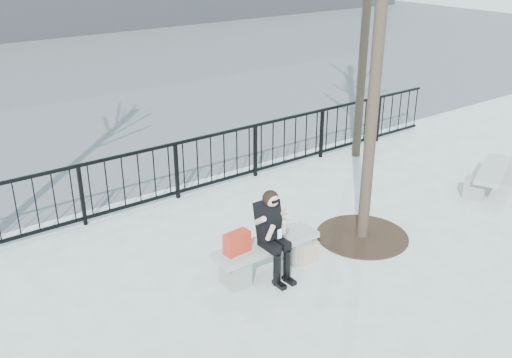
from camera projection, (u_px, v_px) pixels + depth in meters
ground at (266, 271)px, 8.39m from camera, size 120.00×120.00×0.00m
street_surface at (1, 79)px, 19.48m from camera, size 60.00×23.00×0.01m
railing at (167, 173)px, 10.39m from camera, size 14.00×0.06×1.10m
tree_grate at (362, 236)px, 9.35m from camera, size 1.50×1.50×0.02m
bench_main at (266, 253)px, 8.27m from camera, size 1.65×0.46×0.49m
bench_second at (492, 177)px, 10.91m from camera, size 1.61×0.45×0.48m
seated_woman at (274, 236)px, 8.01m from camera, size 0.50×0.64×1.34m
handbag at (237, 243)px, 7.88m from camera, size 0.38×0.20×0.31m
shopping_bag at (308, 253)px, 8.55m from camera, size 0.35×0.16×0.32m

